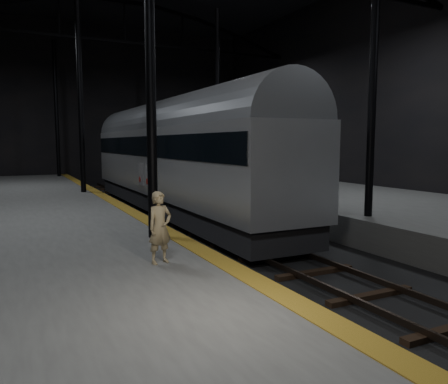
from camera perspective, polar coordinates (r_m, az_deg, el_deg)
ground at (r=17.03m, az=-0.80°, el=-5.39°), size 44.00×44.00×0.00m
platform_left at (r=15.35m, az=-27.11°, el=-5.51°), size 9.00×43.80×1.00m
platform_right at (r=21.22m, az=17.82°, el=-1.98°), size 9.00×43.80×1.00m
tactile_strip at (r=15.75m, az=-11.56°, el=-2.77°), size 0.50×43.80×0.01m
track at (r=17.02m, az=-0.80°, el=-5.17°), size 2.40×43.00×0.24m
train at (r=21.41m, az=-6.73°, el=5.23°), size 3.07×20.52×5.48m
woman at (r=9.11m, az=-8.36°, el=-4.61°), size 0.62×0.50×1.50m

